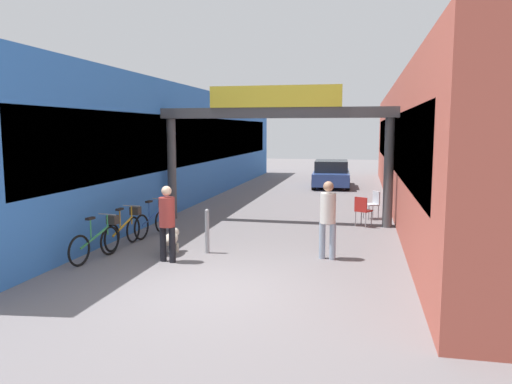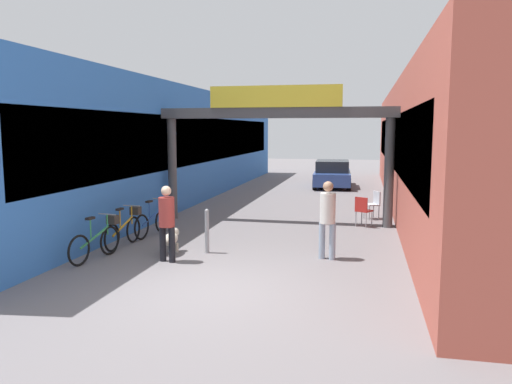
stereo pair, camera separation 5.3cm
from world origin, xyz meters
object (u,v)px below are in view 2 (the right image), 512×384
at_px(pedestrian_with_dog, 167,219).
at_px(bicycle_blue_third, 154,219).
at_px(bicycle_green_nearest, 98,240).
at_px(parked_car_blue, 332,174).
at_px(dog_on_leash, 171,239).
at_px(bicycle_orange_second, 125,228).
at_px(cafe_chair_aluminium_farther, 374,202).
at_px(cafe_chair_red_nearer, 363,209).
at_px(pedestrian_companion, 328,215).
at_px(bollard_post_metal, 207,231).

distance_m(pedestrian_with_dog, bicycle_blue_third, 2.93).
xyz_separation_m(bicycle_green_nearest, parked_car_blue, (4.17, 15.19, 0.21)).
relative_size(dog_on_leash, bicycle_orange_second, 0.46).
height_order(pedestrian_with_dog, cafe_chair_aluminium_farther, pedestrian_with_dog).
bearing_deg(cafe_chair_red_nearer, cafe_chair_aluminium_farther, 76.33).
distance_m(cafe_chair_red_nearer, parked_car_blue, 10.29).
bearing_deg(pedestrian_companion, pedestrian_with_dog, -164.10).
height_order(dog_on_leash, cafe_chair_red_nearer, cafe_chair_red_nearer).
bearing_deg(bicycle_blue_third, bicycle_green_nearest, -93.84).
xyz_separation_m(pedestrian_with_dog, cafe_chair_red_nearer, (4.12, 4.91, -0.41)).
distance_m(pedestrian_with_dog, pedestrian_companion, 3.51).
distance_m(bollard_post_metal, cafe_chair_aluminium_farther, 6.63).
relative_size(pedestrian_companion, dog_on_leash, 2.22).
bearing_deg(dog_on_leash, pedestrian_with_dog, -74.83).
bearing_deg(bollard_post_metal, pedestrian_with_dog, -122.94).
height_order(pedestrian_companion, dog_on_leash, pedestrian_companion).
distance_m(bicycle_orange_second, bicycle_blue_third, 1.35).
height_order(pedestrian_with_dog, pedestrian_companion, pedestrian_companion).
distance_m(pedestrian_with_dog, cafe_chair_aluminium_farther, 7.75).
bearing_deg(bicycle_blue_third, parked_car_blue, 72.38).
bearing_deg(parked_car_blue, cafe_chair_aluminium_farther, -77.87).
relative_size(dog_on_leash, cafe_chair_aluminium_farther, 0.88).
xyz_separation_m(pedestrian_companion, parked_car_blue, (-0.79, 14.12, -0.35)).
height_order(bicycle_green_nearest, cafe_chair_aluminium_farther, bicycle_green_nearest).
distance_m(pedestrian_companion, parked_car_blue, 14.15).
bearing_deg(bicycle_green_nearest, bicycle_blue_third, 86.16).
bearing_deg(bicycle_blue_third, cafe_chair_aluminium_farther, 32.93).
bearing_deg(pedestrian_with_dog, parked_car_blue, 80.29).
bearing_deg(bicycle_orange_second, dog_on_leash, -19.09).
bearing_deg(bollard_post_metal, parked_car_blue, 82.04).
bearing_deg(parked_car_blue, bollard_post_metal, -97.96).
xyz_separation_m(dog_on_leash, bicycle_orange_second, (-1.40, 0.48, 0.08)).
distance_m(bicycle_green_nearest, bicycle_orange_second, 1.28).
relative_size(pedestrian_with_dog, dog_on_leash, 2.13).
relative_size(bicycle_green_nearest, cafe_chair_aluminium_farther, 1.88).
bearing_deg(dog_on_leash, bicycle_green_nearest, -150.26).
distance_m(pedestrian_with_dog, bicycle_orange_second, 2.04).
bearing_deg(bicycle_orange_second, pedestrian_companion, -2.44).
bearing_deg(cafe_chair_aluminium_farther, bicycle_orange_second, -139.62).
bearing_deg(dog_on_leash, bollard_post_metal, 17.02).
distance_m(bicycle_blue_third, cafe_chair_red_nearer, 6.03).
bearing_deg(pedestrian_companion, bicycle_blue_third, 162.03).
bearing_deg(bicycle_orange_second, bicycle_green_nearest, -90.07).
bearing_deg(bollard_post_metal, bicycle_blue_third, 141.81).
xyz_separation_m(bicycle_green_nearest, bicycle_blue_third, (0.18, 2.62, 0.00)).
bearing_deg(parked_car_blue, bicycle_orange_second, -106.68).
bearing_deg(cafe_chair_red_nearer, pedestrian_companion, -100.75).
xyz_separation_m(pedestrian_companion, bicycle_green_nearest, (-4.96, -1.07, -0.56)).
height_order(bicycle_blue_third, cafe_chair_aluminium_farther, bicycle_blue_third).
xyz_separation_m(pedestrian_companion, dog_on_leash, (-3.56, -0.27, -0.64)).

